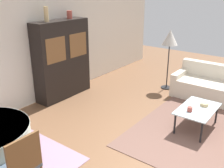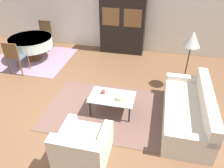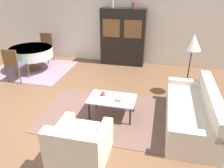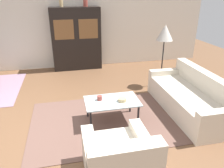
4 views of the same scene
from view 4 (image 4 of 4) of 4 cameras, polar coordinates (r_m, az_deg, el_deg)
ground_plane at (r=3.93m, az=-17.90°, el=-12.90°), size 14.00×14.00×0.00m
wall_back at (r=6.89m, az=-17.18°, el=14.83°), size 10.00×0.06×2.70m
area_rug at (r=4.14m, az=-1.51°, el=-9.52°), size 2.75×1.93×0.01m
couch at (r=4.61m, az=19.86°, el=-3.41°), size 0.88×2.09×0.78m
armchair at (r=2.90m, az=1.92°, el=-19.35°), size 0.85×0.89×0.76m
coffee_table at (r=3.95m, az=0.00°, el=-4.89°), size 0.97×0.61×0.41m
display_cabinet at (r=6.71m, az=-9.25°, el=11.51°), size 1.43×0.42×1.82m
floor_lamp at (r=5.40m, az=13.62°, el=12.41°), size 0.39×0.39×1.53m
cup at (r=3.94m, az=-3.26°, el=-3.66°), size 0.09×0.09×0.08m
bowl at (r=3.90m, az=2.70°, el=-4.12°), size 0.15×0.15×0.06m
vase_tall at (r=6.57m, az=-13.20°, el=20.38°), size 0.10×0.10×0.32m
vase_short at (r=6.61m, az=-6.95°, el=20.21°), size 0.12×0.12×0.18m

